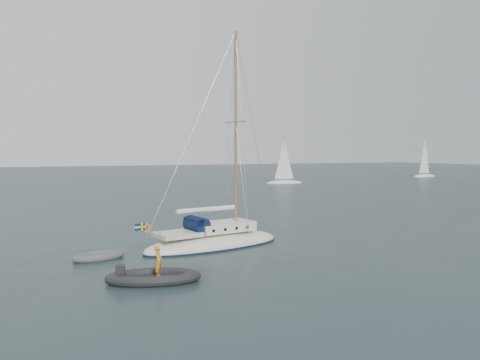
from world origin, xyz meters
name	(u,v)px	position (x,y,z in m)	size (l,w,h in m)	color
ground	(239,244)	(0.00, 0.00, 0.00)	(300.00, 300.00, 0.00)	black
sailboat	(214,230)	(-1.60, -0.24, 0.94)	(8.70, 2.61, 12.38)	beige
dinghy	(99,256)	(-7.73, -0.75, 0.16)	(2.54, 1.15, 0.36)	#535359
rib	(153,276)	(-6.22, -5.69, 0.23)	(3.83, 1.74, 1.49)	black
distant_yacht_c	(284,162)	(26.66, 42.74, 3.44)	(6.08, 3.24, 8.06)	silver
distant_yacht_b	(425,159)	(62.61, 48.49, 3.75)	(6.62, 3.53, 8.77)	silver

